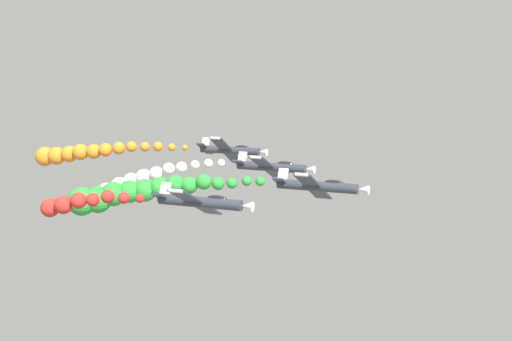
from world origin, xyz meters
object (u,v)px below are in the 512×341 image
(airplane_left_outer, at_px, (231,150))
(airplane_left_inner, at_px, (273,167))
(airplane_lead, at_px, (319,186))
(airplane_right_inner, at_px, (201,202))

(airplane_left_outer, bearing_deg, airplane_left_inner, 44.59)
(airplane_lead, relative_size, airplane_left_inner, 1.00)
(airplane_left_inner, relative_size, airplane_left_outer, 1.00)
(airplane_left_inner, relative_size, airplane_right_inner, 1.00)
(airplane_left_inner, distance_m, airplane_right_inner, 20.84)
(airplane_lead, height_order, airplane_left_inner, airplane_lead)
(airplane_left_inner, height_order, airplane_right_inner, airplane_left_inner)
(airplane_lead, bearing_deg, airplane_left_outer, -136.60)
(airplane_lead, distance_m, airplane_left_outer, 28.35)
(airplane_lead, height_order, airplane_right_inner, airplane_lead)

